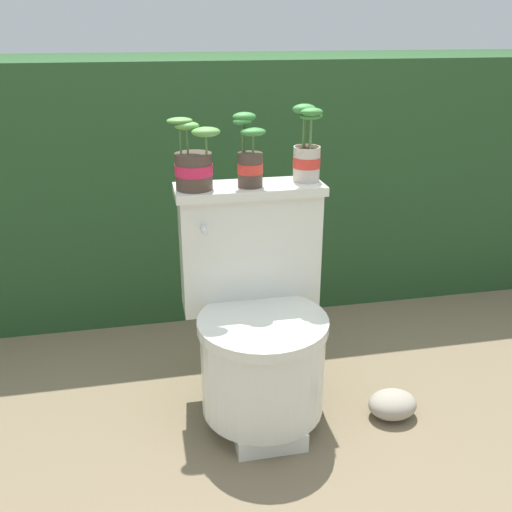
# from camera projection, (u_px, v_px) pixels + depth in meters

# --- Properties ---
(ground_plane) EXTENTS (12.00, 12.00, 0.00)m
(ground_plane) POSITION_uv_depth(u_px,v_px,m) (256.00, 414.00, 2.05)
(ground_plane) COLOR #75664C
(hedge_backdrop) EXTENTS (4.38, 0.81, 1.16)m
(hedge_backdrop) POSITION_uv_depth(u_px,v_px,m) (210.00, 177.00, 2.88)
(hedge_backdrop) COLOR #234723
(hedge_backdrop) RESTS_ON ground
(toilet) EXTENTS (0.50, 0.53, 0.80)m
(toilet) POSITION_uv_depth(u_px,v_px,m) (258.00, 326.00, 1.95)
(toilet) COLOR silver
(toilet) RESTS_ON ground
(potted_plant_left) EXTENTS (0.16, 0.13, 0.23)m
(potted_plant_left) POSITION_uv_depth(u_px,v_px,m) (194.00, 164.00, 1.83)
(potted_plant_left) COLOR #47382D
(potted_plant_left) RESTS_ON toilet
(potted_plant_midleft) EXTENTS (0.10, 0.10, 0.24)m
(potted_plant_midleft) POSITION_uv_depth(u_px,v_px,m) (250.00, 158.00, 1.86)
(potted_plant_midleft) COLOR #47382D
(potted_plant_midleft) RESTS_ON toilet
(potted_plant_middle) EXTENTS (0.10, 0.11, 0.26)m
(potted_plant_middle) POSITION_uv_depth(u_px,v_px,m) (307.00, 151.00, 1.92)
(potted_plant_middle) COLOR beige
(potted_plant_middle) RESTS_ON toilet
(garden_stone) EXTENTS (0.18, 0.14, 0.10)m
(garden_stone) POSITION_uv_depth(u_px,v_px,m) (392.00, 404.00, 2.02)
(garden_stone) COLOR #9E9384
(garden_stone) RESTS_ON ground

